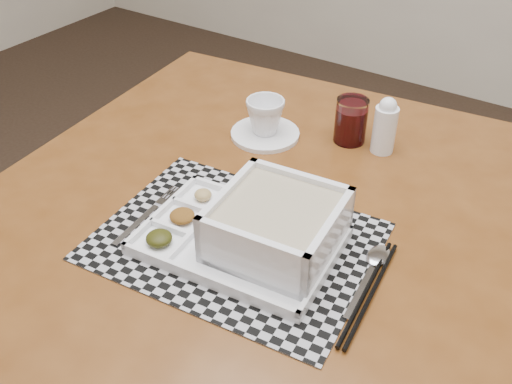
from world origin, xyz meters
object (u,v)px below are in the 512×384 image
dining_table (273,240)px  creamer_bottle (385,126)px  juice_glass (351,122)px  cup (265,116)px  serving_tray (267,230)px

dining_table → creamer_bottle: bearing=73.0°
dining_table → creamer_bottle: size_ratio=9.40×
dining_table → juice_glass: 0.31m
juice_glass → creamer_bottle: creamer_bottle is taller
juice_glass → cup: bearing=-152.4°
serving_tray → creamer_bottle: size_ratio=2.76×
serving_tray → cup: bearing=123.1°
serving_tray → juice_glass: serving_tray is taller
cup → serving_tray: bearing=-52.2°
cup → juice_glass: size_ratio=0.86×
serving_tray → cup: (-0.20, 0.31, 0.01)m
serving_tray → creamer_bottle: creamer_bottle is taller
creamer_bottle → serving_tray: bearing=-95.3°
dining_table → serving_tray: 0.17m
dining_table → juice_glass: bearing=87.5°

